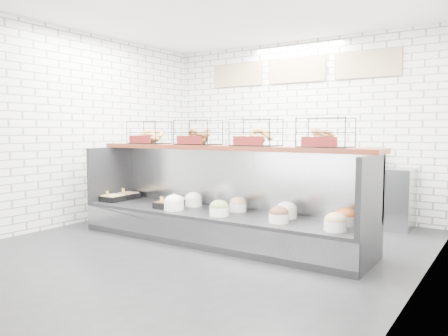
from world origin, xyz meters
The scene contains 5 objects.
ground centered at (0.00, 0.00, 0.00)m, with size 5.50×5.50×0.00m, color black.
room_shell centered at (0.00, 0.60, 2.06)m, with size 5.02×5.51×3.01m.
display_case centered at (0.01, 0.34, 0.33)m, with size 4.00×0.90×1.20m.
bagel_shelf centered at (0.00, 0.52, 1.37)m, with size 4.10×0.50×0.40m.
prep_counter centered at (0.00, 2.43, 0.47)m, with size 4.00×0.60×1.20m.
Camera 1 is at (3.21, -4.30, 1.44)m, focal length 35.00 mm.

